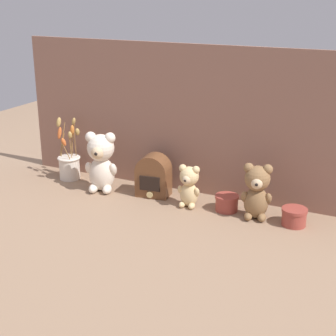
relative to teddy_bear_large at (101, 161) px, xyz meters
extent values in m
plane|color=#8E7056|center=(0.34, 0.02, -0.15)|extent=(4.00, 4.00, 0.00)
cube|color=#845B4C|center=(0.34, 0.19, 0.20)|extent=(1.69, 0.02, 0.70)
ellipsoid|color=beige|center=(0.00, 0.00, -0.07)|extent=(0.15, 0.13, 0.17)
sphere|color=beige|center=(0.00, 0.00, 0.06)|extent=(0.13, 0.13, 0.13)
sphere|color=#D1B289|center=(0.01, -0.04, 0.06)|extent=(0.06, 0.06, 0.06)
sphere|color=black|center=(0.02, -0.07, 0.06)|extent=(0.02, 0.02, 0.02)
sphere|color=beige|center=(0.04, 0.02, 0.11)|extent=(0.05, 0.05, 0.05)
sphere|color=beige|center=(-0.05, -0.01, 0.11)|extent=(0.05, 0.05, 0.05)
ellipsoid|color=beige|center=(0.06, 0.01, -0.04)|extent=(0.05, 0.07, 0.08)
ellipsoid|color=beige|center=(-0.06, -0.02, -0.04)|extent=(0.05, 0.07, 0.08)
ellipsoid|color=beige|center=(0.04, -0.02, -0.13)|extent=(0.06, 0.08, 0.04)
ellipsoid|color=beige|center=(-0.02, -0.04, -0.13)|extent=(0.06, 0.08, 0.04)
ellipsoid|color=olive|center=(0.76, 0.02, -0.08)|extent=(0.12, 0.11, 0.14)
sphere|color=olive|center=(0.76, 0.02, 0.03)|extent=(0.11, 0.11, 0.11)
sphere|color=#D1B289|center=(0.77, -0.02, 0.02)|extent=(0.05, 0.05, 0.05)
sphere|color=black|center=(0.78, -0.04, 0.02)|extent=(0.01, 0.01, 0.01)
sphere|color=olive|center=(0.80, 0.03, 0.07)|extent=(0.04, 0.04, 0.04)
sphere|color=olive|center=(0.72, 0.01, 0.07)|extent=(0.04, 0.04, 0.04)
ellipsoid|color=olive|center=(0.81, 0.02, -0.06)|extent=(0.04, 0.05, 0.06)
ellipsoid|color=olive|center=(0.72, 0.00, -0.06)|extent=(0.04, 0.05, 0.06)
ellipsoid|color=olive|center=(0.80, 0.00, -0.14)|extent=(0.05, 0.06, 0.04)
ellipsoid|color=olive|center=(0.74, -0.02, -0.14)|extent=(0.05, 0.06, 0.04)
ellipsoid|color=#DBBC84|center=(0.45, 0.01, -0.10)|extent=(0.09, 0.07, 0.11)
sphere|color=#DBBC84|center=(0.45, 0.01, -0.01)|extent=(0.09, 0.09, 0.09)
sphere|color=#D1B289|center=(0.46, -0.02, -0.01)|extent=(0.04, 0.04, 0.04)
sphere|color=black|center=(0.46, -0.04, -0.01)|extent=(0.01, 0.01, 0.01)
sphere|color=#DBBC84|center=(0.49, 0.01, 0.02)|extent=(0.03, 0.03, 0.03)
sphere|color=#DBBC84|center=(0.42, 0.01, 0.02)|extent=(0.03, 0.03, 0.03)
ellipsoid|color=#DBBC84|center=(0.49, 0.01, -0.08)|extent=(0.03, 0.04, 0.05)
ellipsoid|color=#DBBC84|center=(0.42, 0.00, -0.08)|extent=(0.03, 0.04, 0.05)
ellipsoid|color=#DBBC84|center=(0.48, -0.01, -0.14)|extent=(0.03, 0.05, 0.03)
ellipsoid|color=#DBBC84|center=(0.43, -0.02, -0.14)|extent=(0.03, 0.05, 0.03)
cylinder|color=silver|center=(-0.24, 0.07, -0.09)|extent=(0.10, 0.10, 0.12)
torus|color=silver|center=(-0.24, 0.07, -0.04)|extent=(0.12, 0.12, 0.01)
cylinder|color=olive|center=(-0.23, 0.09, 0.03)|extent=(0.01, 0.01, 0.13)
ellipsoid|color=orange|center=(-0.23, 0.10, 0.10)|extent=(0.03, 0.03, 0.05)
cylinder|color=olive|center=(-0.22, 0.06, 0.03)|extent=(0.01, 0.01, 0.12)
ellipsoid|color=tan|center=(-0.22, 0.06, 0.09)|extent=(0.03, 0.03, 0.04)
cylinder|color=olive|center=(-0.23, 0.03, 0.01)|extent=(0.04, 0.02, 0.10)
ellipsoid|color=#C65B28|center=(-0.22, 0.01, 0.06)|extent=(0.04, 0.03, 0.05)
cylinder|color=olive|center=(-0.24, 0.11, 0.05)|extent=(0.04, 0.00, 0.17)
ellipsoid|color=tan|center=(-0.24, 0.13, 0.14)|extent=(0.03, 0.02, 0.05)
cylinder|color=olive|center=(-0.28, 0.07, 0.02)|extent=(0.01, 0.04, 0.12)
ellipsoid|color=#C65B28|center=(-0.29, 0.08, 0.08)|extent=(0.02, 0.04, 0.06)
cylinder|color=olive|center=(-0.21, 0.09, 0.03)|extent=(0.02, 0.03, 0.13)
ellipsoid|color=tan|center=(-0.20, 0.09, 0.10)|extent=(0.04, 0.04, 0.04)
cylinder|color=olive|center=(-0.28, 0.08, 0.05)|extent=(0.02, 0.05, 0.17)
ellipsoid|color=tan|center=(-0.30, 0.09, 0.14)|extent=(0.03, 0.04, 0.05)
cube|color=brown|center=(0.25, 0.06, -0.09)|extent=(0.17, 0.12, 0.13)
cylinder|color=brown|center=(0.25, 0.06, -0.03)|extent=(0.17, 0.12, 0.15)
cube|color=black|center=(0.26, 0.00, -0.08)|extent=(0.10, 0.02, 0.07)
cylinder|color=#D6BC7A|center=(0.26, 0.00, -0.13)|extent=(0.03, 0.01, 0.03)
cylinder|color=#993D33|center=(0.63, 0.04, -0.12)|extent=(0.10, 0.10, 0.06)
cylinder|color=#993D33|center=(0.63, 0.04, -0.09)|extent=(0.11, 0.11, 0.01)
cylinder|color=#993D33|center=(0.93, 0.02, -0.12)|extent=(0.10, 0.10, 0.06)
cylinder|color=#993D33|center=(0.93, 0.02, -0.09)|extent=(0.11, 0.11, 0.01)
camera|label=1|loc=(1.30, -1.96, 0.78)|focal=55.00mm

